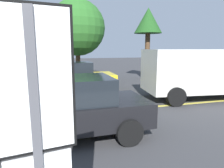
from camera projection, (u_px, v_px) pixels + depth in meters
name	position (u px, v px, depth m)	size (l,w,h in m)	color
ground_plane	(40.00, 117.00, 6.60)	(80.00, 80.00, 0.00)	#38383A
lane_marking_centre	(125.00, 109.00, 7.38)	(28.00, 0.16, 0.01)	#E0D14C
speed_limit_sign	(36.00, 120.00, 1.32)	(0.54, 0.10, 2.52)	#4C4C51
white_van	(203.00, 71.00, 8.82)	(5.39, 2.71, 2.20)	silver
car_black_far_lane	(62.00, 108.00, 4.90)	(4.54, 2.02, 1.54)	black
car_yellow_behind_van	(76.00, 77.00, 10.08)	(3.83, 2.05, 1.57)	gold
tree_left_verge	(148.00, 23.00, 13.80)	(1.95, 1.95, 5.03)	#513823
tree_right_verge	(77.00, 28.00, 12.66)	(3.57, 3.57, 5.34)	#513823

